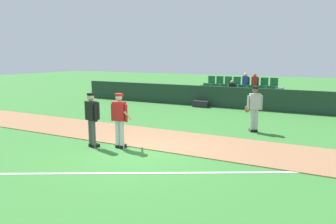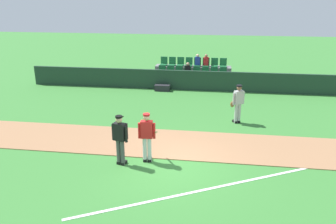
{
  "view_description": "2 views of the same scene",
  "coord_description": "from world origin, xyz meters",
  "views": [
    {
      "loc": [
        5.4,
        -8.23,
        2.94
      ],
      "look_at": [
        0.14,
        1.75,
        0.99
      ],
      "focal_mm": 35.27,
      "sensor_mm": 36.0,
      "label": 1
    },
    {
      "loc": [
        1.46,
        -10.15,
        5.45
      ],
      "look_at": [
        -0.34,
        2.42,
        1.05
      ],
      "focal_mm": 36.03,
      "sensor_mm": 36.0,
      "label": 2
    }
  ],
  "objects": [
    {
      "name": "batter_red_jersey",
      "position": [
        -0.73,
        0.12,
        0.97
      ],
      "size": [
        0.71,
        0.76,
        1.76
      ],
      "color": "silver",
      "rests_on": "ground"
    },
    {
      "name": "stadium_bleachers",
      "position": [
        0.01,
        11.11,
        0.5
      ],
      "size": [
        5.0,
        2.1,
        1.9
      ],
      "color": "slate",
      "rests_on": "ground"
    },
    {
      "name": "umpire_home_plate",
      "position": [
        -1.58,
        -0.2,
        1.0
      ],
      "size": [
        0.57,
        0.39,
        1.76
      ],
      "color": "#4C4C4C",
      "rests_on": "ground"
    },
    {
      "name": "ground_plane",
      "position": [
        0.0,
        0.0,
        0.0
      ],
      "size": [
        80.0,
        80.0,
        0.0
      ],
      "primitive_type": "plane",
      "color": "#387A33"
    },
    {
      "name": "foul_line_chalk",
      "position": [
        3.0,
        -0.5,
        0.01
      ],
      "size": [
        10.58,
        5.85,
        0.01
      ],
      "primitive_type": "cube",
      "rotation": [
        0.0,
        0.0,
        0.5
      ],
      "color": "white",
      "rests_on": "ground"
    },
    {
      "name": "runner_grey_jersey",
      "position": [
        2.51,
        4.37,
        0.96
      ],
      "size": [
        0.64,
        0.43,
        1.76
      ],
      "color": "#B2B2B2",
      "rests_on": "ground"
    },
    {
      "name": "dugout_fence",
      "position": [
        0.0,
        9.65,
        0.6
      ],
      "size": [
        20.0,
        0.16,
        1.19
      ],
      "primitive_type": "cube",
      "color": "#1E3828",
      "rests_on": "ground"
    },
    {
      "name": "infield_dirt_path",
      "position": [
        0.0,
        1.69,
        0.01
      ],
      "size": [
        28.0,
        2.69,
        0.03
      ],
      "primitive_type": "cube",
      "color": "#9E704C",
      "rests_on": "ground"
    },
    {
      "name": "equipment_bag",
      "position": [
        -1.67,
        9.2,
        0.18
      ],
      "size": [
        0.9,
        0.36,
        0.36
      ],
      "primitive_type": "cube",
      "color": "#232328",
      "rests_on": "ground"
    }
  ]
}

